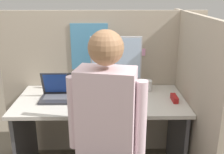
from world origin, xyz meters
The scene contains 11 objects.
cubicle_panel_back centered at (0.00, 0.69, 0.72)m, with size 1.93×0.05×1.44m.
cubicle_panel_right centered at (0.74, 0.27, 0.72)m, with size 0.04×1.30×1.44m.
desk centered at (0.00, 0.33, 0.55)m, with size 1.43×0.67×0.72m.
paper_box centered at (0.13, 0.49, 0.75)m, with size 0.33×0.21×0.06m.
monitor centered at (0.13, 0.50, 1.01)m, with size 0.45×0.20×0.45m.
laptop centered at (-0.34, 0.34, 0.77)m, with size 0.34×0.22×0.23m.
mouse centered at (-0.08, 0.30, 0.74)m, with size 0.07×0.04×0.03m.
stapler centered at (0.62, 0.28, 0.75)m, with size 0.04×0.13×0.05m.
carrot_toy centered at (0.11, 0.16, 0.75)m, with size 0.04×0.13×0.04m.
person centered at (0.06, -0.37, 0.82)m, with size 0.47×0.45×1.41m.
coffee_mug centered at (0.42, 0.52, 0.77)m, with size 0.09×0.09×0.10m.
Camera 1 is at (0.06, -1.73, 1.60)m, focal length 42.00 mm.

